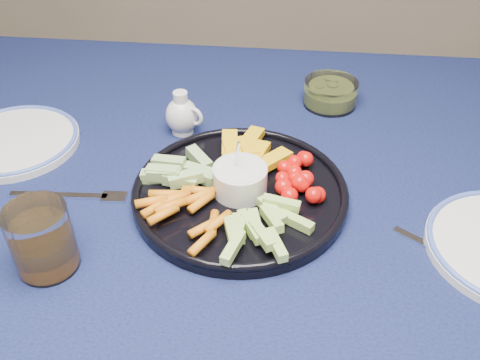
# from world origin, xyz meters

# --- Properties ---
(dining_table) EXTENTS (1.67, 1.07, 0.75)m
(dining_table) POSITION_xyz_m (0.00, 0.00, 0.66)
(dining_table) COLOR #50311A
(dining_table) RESTS_ON ground
(crudite_platter) EXTENTS (0.34, 0.34, 0.11)m
(crudite_platter) POSITION_xyz_m (-0.04, -0.02, 0.77)
(crudite_platter) COLOR black
(crudite_platter) RESTS_ON dining_table
(creamer_pitcher) EXTENTS (0.07, 0.06, 0.08)m
(creamer_pitcher) POSITION_xyz_m (-0.17, 0.16, 0.78)
(creamer_pitcher) COLOR silver
(creamer_pitcher) RESTS_ON dining_table
(pickle_bowl) EXTENTS (0.11, 0.11, 0.05)m
(pickle_bowl) POSITION_xyz_m (0.11, 0.29, 0.77)
(pickle_bowl) COLOR silver
(pickle_bowl) RESTS_ON dining_table
(juice_tumbler) EXTENTS (0.08, 0.08, 0.10)m
(juice_tumbler) POSITION_xyz_m (-0.29, -0.19, 0.79)
(juice_tumbler) COLOR silver
(juice_tumbler) RESTS_ON dining_table
(fork_left) EXTENTS (0.19, 0.03, 0.00)m
(fork_left) POSITION_xyz_m (-0.30, -0.05, 0.75)
(fork_left) COLOR silver
(fork_left) RESTS_ON dining_table
(fork_right) EXTENTS (0.17, 0.12, 0.00)m
(fork_right) POSITION_xyz_m (0.29, -0.13, 0.75)
(fork_right) COLOR silver
(fork_right) RESTS_ON dining_table
(side_plate_extra) EXTENTS (0.23, 0.23, 0.02)m
(side_plate_extra) POSITION_xyz_m (-0.46, 0.08, 0.76)
(side_plate_extra) COLOR silver
(side_plate_extra) RESTS_ON dining_table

